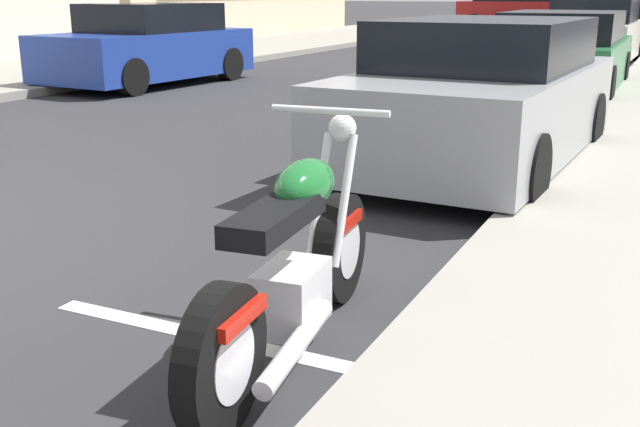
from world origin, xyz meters
TOP-DOWN VIEW (x-y plane):
  - sidewalk_far_curb at (12.00, 6.66)m, footprint 120.00×5.00m
  - parking_stall_stripe at (0.00, -3.56)m, footprint 0.12×2.20m
  - parked_motorcycle at (0.05, -3.85)m, footprint 2.01×0.62m
  - parked_car_near_corner at (4.39, -3.61)m, footprint 4.17×2.01m
  - parked_car_behind_motorcycle at (10.53, -3.44)m, footprint 4.38×1.96m
  - parked_car_mid_block at (16.39, -3.26)m, footprint 4.67×1.97m
  - parked_car_far_down_curb at (21.40, -3.70)m, footprint 4.60×1.97m
  - crossing_truck at (30.97, 1.54)m, footprint 2.28×4.94m
  - car_opposite_curb at (8.57, 3.59)m, footprint 4.21×2.16m

SIDE VIEW (x-z plane):
  - parking_stall_stripe at x=0.00m, z-range 0.00..0.01m
  - sidewalk_far_curb at x=12.00m, z-range 0.00..0.14m
  - parked_motorcycle at x=0.05m, z-range -0.13..0.97m
  - parked_car_behind_motorcycle at x=10.53m, z-range -0.02..1.32m
  - parked_car_far_down_curb at x=21.40m, z-range -0.05..1.38m
  - parked_car_near_corner at x=4.39m, z-range -0.02..1.38m
  - car_opposite_curb at x=8.57m, z-range -0.03..1.42m
  - parked_car_mid_block at x=16.39m, z-range -0.05..1.44m
  - crossing_truck at x=30.97m, z-range 0.04..1.97m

